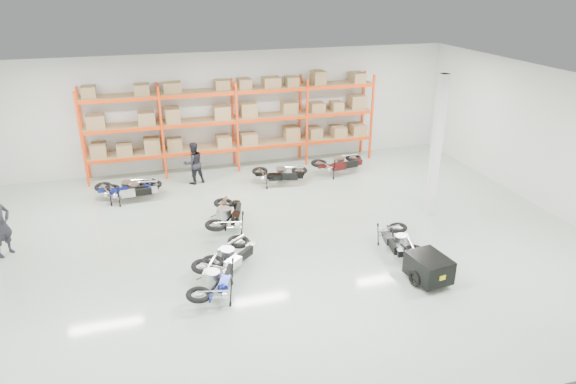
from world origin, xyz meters
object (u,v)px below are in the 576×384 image
object	(u,v)px
moto_silver_left	(228,252)
moto_touring_right	(399,236)
trailer	(429,268)
moto_back_d	(339,160)
person_left	(0,225)
moto_back_b	(133,186)
moto_blue_centre	(215,275)
person_back	(194,163)
moto_black_far_left	(227,211)
moto_back_c	(280,171)
moto_back_a	(125,185)

from	to	relation	value
moto_silver_left	moto_touring_right	world-z (taller)	moto_silver_left
trailer	moto_back_d	distance (m)	7.85
moto_touring_right	moto_back_d	world-z (taller)	moto_back_d
moto_touring_right	person_left	bearing A→B (deg)	174.05
moto_silver_left	moto_back_b	xyz separation A→B (m)	(-2.31, 5.44, -0.04)
person_left	trailer	bearing A→B (deg)	-73.81
moto_back_d	moto_blue_centre	bearing A→B (deg)	130.65
moto_blue_centre	person_back	size ratio (longest dim) A/B	1.11
moto_black_far_left	trailer	bearing A→B (deg)	152.35
moto_blue_centre	moto_back_c	distance (m)	7.23
moto_back_c	person_left	distance (m)	9.14
moto_back_b	person_back	xyz separation A→B (m)	(2.20, 1.01, 0.28)
moto_back_b	moto_back_c	size ratio (longest dim) A/B	0.95
moto_back_c	moto_back_b	bearing A→B (deg)	103.51
trailer	moto_back_b	world-z (taller)	moto_back_b
moto_touring_right	person_back	xyz separation A→B (m)	(-4.81, 6.81, 0.29)
trailer	person_back	size ratio (longest dim) A/B	1.12
moto_black_far_left	moto_touring_right	distance (m)	5.14
trailer	moto_silver_left	bearing A→B (deg)	150.02
moto_back_c	person_back	distance (m)	3.19
moto_blue_centre	person_left	size ratio (longest dim) A/B	0.96
moto_silver_left	moto_touring_right	size ratio (longest dim) A/B	1.11
moto_back_a	person_left	xyz separation A→B (m)	(-3.23, -3.02, 0.37)
moto_silver_left	moto_back_d	world-z (taller)	moto_back_d
moto_blue_centre	moto_back_a	size ratio (longest dim) A/B	0.98
trailer	person_back	xyz separation A→B (m)	(-4.81, 8.41, 0.36)
moto_silver_left	moto_back_b	world-z (taller)	moto_silver_left
moto_touring_right	moto_back_a	xyz separation A→B (m)	(-7.25, 5.97, 0.05)
moto_touring_right	person_back	world-z (taller)	person_back
trailer	moto_back_c	distance (m)	7.62
moto_back_a	moto_back_d	distance (m)	7.96
moto_back_d	person_back	distance (m)	5.55
moto_blue_centre	person_back	world-z (taller)	person_back
moto_back_c	person_left	bearing A→B (deg)	121.69
moto_back_d	moto_back_c	bearing A→B (deg)	91.08
moto_blue_centre	moto_touring_right	size ratio (longest dim) A/B	1.08
moto_back_a	moto_black_far_left	bearing A→B (deg)	-135.55
person_left	moto_back_b	bearing A→B (deg)	-10.89
moto_back_a	moto_touring_right	bearing A→B (deg)	-128.26
trailer	moto_back_c	world-z (taller)	moto_back_c
moto_back_b	moto_blue_centre	bearing A→B (deg)	-164.65
moto_touring_right	moto_back_a	size ratio (longest dim) A/B	0.91
moto_black_far_left	person_left	bearing A→B (deg)	17.07
moto_blue_centre	moto_back_a	world-z (taller)	moto_back_a
moto_silver_left	trailer	xyz separation A→B (m)	(4.70, -1.95, -0.12)
moto_back_c	person_back	xyz separation A→B (m)	(-3.01, 1.01, 0.25)
moto_silver_left	trailer	size ratio (longest dim) A/B	1.01
person_back	moto_black_far_left	bearing A→B (deg)	80.37
moto_back_c	person_back	size ratio (longest dim) A/B	1.12
person_left	moto_black_far_left	bearing A→B (deg)	-51.51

